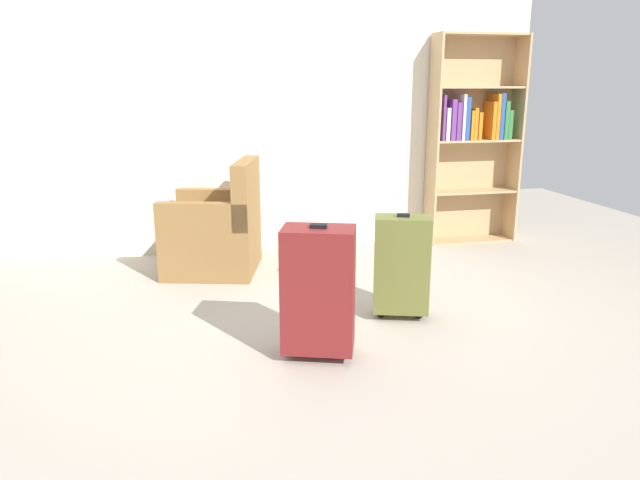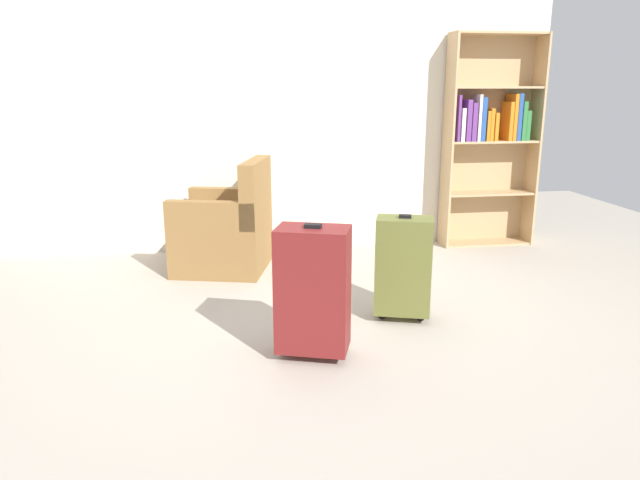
{
  "view_description": "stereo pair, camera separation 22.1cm",
  "coord_description": "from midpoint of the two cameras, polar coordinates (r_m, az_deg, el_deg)",
  "views": [
    {
      "loc": [
        -0.66,
        -3.33,
        1.46
      ],
      "look_at": [
        0.08,
        0.07,
        0.55
      ],
      "focal_mm": 33.04,
      "sensor_mm": 36.0,
      "label": 1
    },
    {
      "loc": [
        -0.44,
        -3.37,
        1.46
      ],
      "look_at": [
        0.08,
        0.07,
        0.55
      ],
      "focal_mm": 33.04,
      "sensor_mm": 36.0,
      "label": 2
    }
  ],
  "objects": [
    {
      "name": "mug",
      "position": [
        4.74,
        -4.18,
        -2.69
      ],
      "size": [
        0.12,
        0.08,
        0.1
      ],
      "color": "#1E7F4C",
      "rests_on": "ground"
    },
    {
      "name": "armchair",
      "position": [
        4.83,
        -11.24,
        0.7
      ],
      "size": [
        0.85,
        0.85,
        0.9
      ],
      "color": "olive",
      "rests_on": "ground"
    },
    {
      "name": "bookshelf",
      "position": [
        5.74,
        13.49,
        9.88
      ],
      "size": [
        0.86,
        0.26,
        1.92
      ],
      "color": "tan",
      "rests_on": "ground"
    },
    {
      "name": "back_wall",
      "position": [
        5.36,
        -6.55,
        12.88
      ],
      "size": [
        4.98,
        0.1,
        2.6
      ],
      "primitive_type": "cube",
      "color": "beige",
      "rests_on": "ground"
    },
    {
      "name": "suitcase_dark_red",
      "position": [
        3.2,
        -2.14,
        -4.84
      ],
      "size": [
        0.45,
        0.36,
        0.76
      ],
      "color": "maroon",
      "rests_on": "ground"
    },
    {
      "name": "ground_plane",
      "position": [
        3.7,
        -2.74,
        -8.62
      ],
      "size": [
        8.71,
        8.71,
        0.0
      ],
      "primitive_type": "plane",
      "color": "#B2A899"
    },
    {
      "name": "suitcase_olive",
      "position": [
        3.78,
        6.25,
        -2.38
      ],
      "size": [
        0.4,
        0.31,
        0.69
      ],
      "color": "brown",
      "rests_on": "ground"
    }
  ]
}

